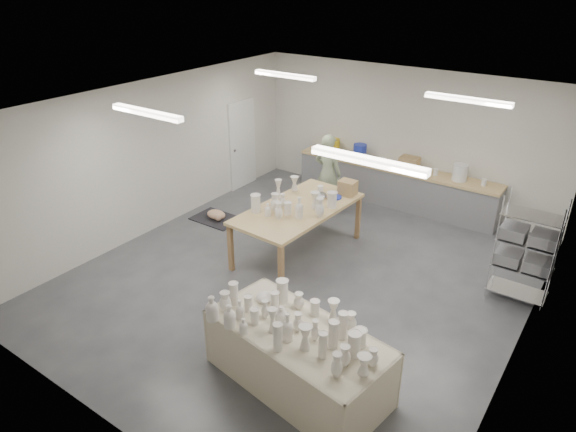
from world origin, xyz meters
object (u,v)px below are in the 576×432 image
Objects in this scene: potter at (328,173)px; red_stool at (333,193)px; work_table at (301,206)px; drying_table at (297,355)px.

red_stool is at bearing -90.08° from potter.
drying_table is at bearing -53.99° from work_table.
drying_table is 5.55m from red_stool.
potter is at bearing 109.99° from work_table.
work_table reaches higher than red_stool.
drying_table reaches higher than red_stool.
work_table is at bearing 131.79° from drying_table.
potter reaches higher than work_table.
work_table is at bearing -75.19° from red_stool.
drying_table is at bearing -64.34° from red_stool.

